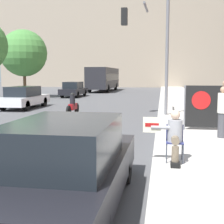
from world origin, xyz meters
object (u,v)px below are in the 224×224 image
at_px(traffic_light_pole, 151,40).
at_px(street_tree_midblock, 24,53).
at_px(protest_banner, 213,107).
at_px(car_on_road_midblock, 74,89).
at_px(jogger_on_sidewalk, 223,112).
at_px(car_on_road_nearest, 24,97).
at_px(motorcycle_on_road, 73,106).
at_px(seated_protester, 174,135).
at_px(parked_car_curbside, 67,166).
at_px(city_bus_on_road, 104,78).

xyz_separation_m(traffic_light_pole, street_tree_midblock, (-12.32, 12.00, 0.27)).
bearing_deg(protest_banner, car_on_road_midblock, 119.95).
height_order(jogger_on_sidewalk, car_on_road_nearest, jogger_on_sidewalk).
bearing_deg(car_on_road_nearest, motorcycle_on_road, -35.95).
height_order(seated_protester, parked_car_curbside, parked_car_curbside).
distance_m(car_on_road_midblock, motorcycle_on_road, 14.48).
bearing_deg(street_tree_midblock, traffic_light_pole, -44.24).
distance_m(parked_car_curbside, motorcycle_on_road, 11.90).
bearing_deg(parked_car_curbside, seated_protester, 55.29).
distance_m(protest_banner, street_tree_midblock, 22.25).
bearing_deg(jogger_on_sidewalk, city_bus_on_road, -50.83).
bearing_deg(car_on_road_nearest, jogger_on_sidewalk, -39.02).
relative_size(jogger_on_sidewalk, car_on_road_midblock, 0.35).
xyz_separation_m(protest_banner, city_bus_on_road, (-9.64, 29.53, 0.76)).
distance_m(traffic_light_pole, parked_car_curbside, 11.85).
distance_m(car_on_road_nearest, street_tree_midblock, 10.38).
height_order(car_on_road_nearest, car_on_road_midblock, car_on_road_midblock).
bearing_deg(seated_protester, city_bus_on_road, 88.56).
relative_size(parked_car_curbside, car_on_road_midblock, 0.93).
bearing_deg(street_tree_midblock, parked_car_curbside, -63.90).
bearing_deg(car_on_road_nearest, seated_protester, -52.39).
relative_size(car_on_road_nearest, car_on_road_midblock, 0.98).
relative_size(protest_banner, street_tree_midblock, 0.33).
relative_size(parked_car_curbside, street_tree_midblock, 0.69).
relative_size(traffic_light_pole, street_tree_midblock, 0.89).
distance_m(parked_car_curbside, car_on_road_midblock, 26.39).
height_order(seated_protester, traffic_light_pole, traffic_light_pole).
distance_m(jogger_on_sidewalk, car_on_road_nearest, 13.93).
bearing_deg(jogger_on_sidewalk, motorcycle_on_road, -19.11).
distance_m(jogger_on_sidewalk, street_tree_midblock, 23.31).
bearing_deg(seated_protester, protest_banner, 56.12).
bearing_deg(street_tree_midblock, jogger_on_sidewalk, -49.96).
bearing_deg(car_on_road_nearest, street_tree_midblock, 114.37).
relative_size(protest_banner, car_on_road_nearest, 0.46).
bearing_deg(motorcycle_on_road, city_bus_on_road, 96.94).
height_order(protest_banner, car_on_road_midblock, protest_banner).
bearing_deg(city_bus_on_road, car_on_road_midblock, -94.69).
bearing_deg(car_on_road_midblock, motorcycle_on_road, -74.05).
relative_size(parked_car_curbside, city_bus_on_road, 0.40).
xyz_separation_m(car_on_road_nearest, car_on_road_midblock, (0.18, 10.91, 0.03)).
distance_m(seated_protester, car_on_road_nearest, 15.04).
xyz_separation_m(car_on_road_nearest, street_tree_midblock, (-4.04, 8.91, 3.48)).
bearing_deg(city_bus_on_road, car_on_road_nearest, -92.84).
relative_size(traffic_light_pole, motorcycle_on_road, 2.65).
bearing_deg(parked_car_curbside, car_on_road_nearest, 117.14).
height_order(protest_banner, car_on_road_nearest, protest_banner).
height_order(jogger_on_sidewalk, city_bus_on_road, city_bus_on_road).
height_order(car_on_road_midblock, motorcycle_on_road, car_on_road_midblock).
distance_m(car_on_road_midblock, city_bus_on_road, 11.29).
xyz_separation_m(traffic_light_pole, car_on_road_midblock, (-8.10, 13.99, -3.19)).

